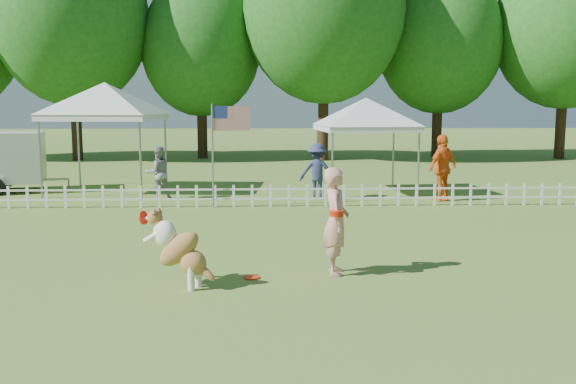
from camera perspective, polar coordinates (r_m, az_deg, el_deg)
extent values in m
plane|color=#496D22|center=(10.58, -2.42, -7.44)|extent=(120.00, 120.00, 0.00)
imported|color=tan|center=(10.52, 4.29, -2.59)|extent=(0.47, 0.68, 1.77)
cylinder|color=red|center=(10.43, -3.27, -7.59)|extent=(0.34, 0.34, 0.02)
imported|color=gray|center=(19.04, -11.46, 1.68)|extent=(0.93, 0.85, 1.55)
imported|color=navy|center=(18.77, 2.62, 1.85)|extent=(1.10, 0.69, 1.62)
imported|color=orange|center=(18.90, 13.58, 2.12)|extent=(1.18, 1.04, 1.91)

